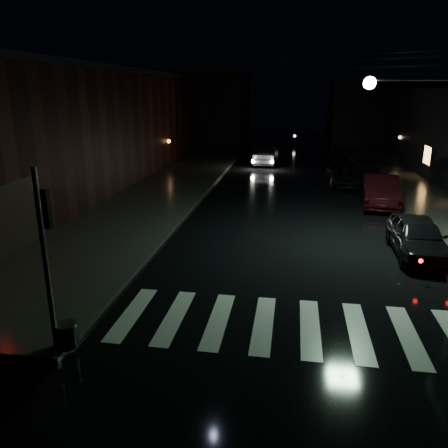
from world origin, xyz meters
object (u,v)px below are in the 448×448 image
at_px(parked_car_b, 381,190).
at_px(parked_car_c, 365,173).
at_px(parked_car_d, 346,174).
at_px(oncoming_car, 266,155).
at_px(parked_car_a, 418,237).

relative_size(parked_car_b, parked_car_c, 0.96).
bearing_deg(parked_car_c, parked_car_b, -83.68).
bearing_deg(parked_car_d, oncoming_car, 125.80).
height_order(parked_car_d, oncoming_car, oncoming_car).
bearing_deg(oncoming_car, parked_car_b, 120.86).
height_order(parked_car_a, parked_car_d, parked_car_a).
relative_size(parked_car_b, oncoming_car, 1.02).
xyz_separation_m(parked_car_b, parked_car_d, (-1.20, 5.12, -0.13)).
height_order(parked_car_b, parked_car_d, parked_car_b).
distance_m(parked_car_a, parked_car_b, 7.50).
bearing_deg(parked_car_a, parked_car_d, 96.50).
bearing_deg(parked_car_a, parked_car_c, 91.08).
relative_size(parked_car_a, parked_car_c, 0.84).
xyz_separation_m(parked_car_a, parked_car_d, (-1.20, 12.62, -0.05)).
distance_m(parked_car_a, parked_car_c, 13.04).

